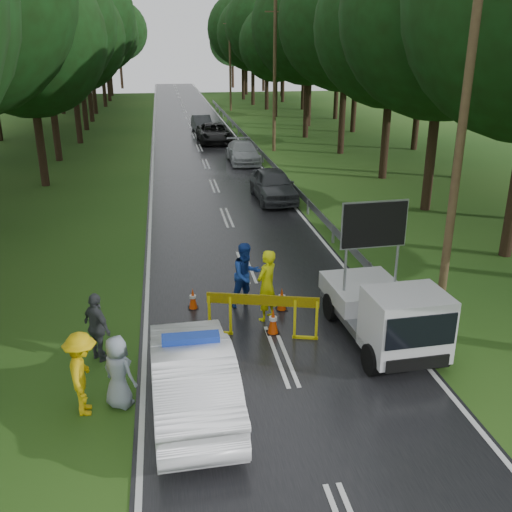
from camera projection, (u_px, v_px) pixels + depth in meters
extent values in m
plane|color=#1D4714|center=(281.00, 355.00, 14.19)|extent=(160.00, 160.00, 0.00)
cube|color=black|center=(199.00, 148.00, 41.91)|extent=(7.00, 140.00, 0.02)
cylinder|color=gray|center=(422.00, 331.00, 14.62)|extent=(0.12, 0.12, 0.70)
cube|color=gray|center=(249.00, 139.00, 42.27)|extent=(0.05, 60.00, 0.30)
cylinder|color=#4B3523|center=(461.00, 135.00, 15.06)|extent=(0.24, 0.24, 10.00)
cylinder|color=#4B3523|center=(275.00, 78.00, 39.08)|extent=(0.24, 0.24, 10.00)
cube|color=#4B3523|center=(275.00, 12.00, 37.60)|extent=(1.40, 0.08, 0.08)
cylinder|color=#4B3523|center=(230.00, 64.00, 63.11)|extent=(0.24, 0.24, 10.00)
cube|color=#4B3523|center=(229.00, 24.00, 61.63)|extent=(1.40, 0.08, 0.08)
imported|color=white|center=(192.00, 375.00, 11.91)|extent=(1.82, 4.80, 1.56)
cube|color=#1938A5|center=(191.00, 339.00, 11.61)|extent=(1.18, 0.37, 0.16)
cube|color=gray|center=(376.00, 317.00, 15.04)|extent=(1.99, 3.88, 0.23)
cube|color=silver|center=(364.00, 291.00, 15.74)|extent=(2.00, 2.26, 0.50)
cube|color=silver|center=(406.00, 324.00, 13.32)|extent=(1.88, 1.53, 1.54)
cube|color=black|center=(421.00, 332.00, 12.58)|extent=(1.67, 0.12, 0.77)
cube|color=black|center=(374.00, 225.00, 14.69)|extent=(1.72, 0.19, 1.18)
cylinder|color=black|center=(372.00, 360.00, 13.26)|extent=(0.29, 0.77, 0.76)
cylinder|color=black|center=(440.00, 352.00, 13.59)|extent=(0.29, 0.77, 0.76)
cylinder|color=black|center=(331.00, 307.00, 15.91)|extent=(0.29, 0.77, 0.76)
cylinder|color=black|center=(389.00, 301.00, 16.24)|extent=(0.29, 0.77, 0.76)
cube|color=#D8CB0B|center=(209.00, 315.00, 15.03)|extent=(0.08, 0.08, 1.13)
cube|color=#D8CB0B|center=(230.00, 316.00, 14.97)|extent=(0.08, 0.08, 1.13)
cube|color=#D8CB0B|center=(295.00, 319.00, 14.78)|extent=(0.08, 0.08, 1.13)
cube|color=#D8CB0B|center=(317.00, 321.00, 14.71)|extent=(0.08, 0.08, 1.13)
cube|color=#F2CC00|center=(263.00, 300.00, 14.69)|extent=(2.83, 0.86, 0.28)
imported|color=#E2EB0C|center=(267.00, 286.00, 15.68)|extent=(0.88, 0.87, 2.06)
imported|color=#183B9E|center=(246.00, 275.00, 16.56)|extent=(1.15, 1.04, 1.93)
imported|color=#E5B70C|center=(83.00, 374.00, 11.70)|extent=(0.76, 1.23, 1.84)
imported|color=#393C40|center=(97.00, 327.00, 13.70)|extent=(0.97, 1.08, 1.76)
imported|color=#8590A0|center=(118.00, 372.00, 11.95)|extent=(0.95, 0.91, 1.64)
imported|color=#3C3F44|center=(273.00, 185.00, 27.87)|extent=(1.93, 4.55, 1.53)
imported|color=#ADB1B5|center=(243.00, 152.00, 36.67)|extent=(1.88, 4.63, 1.34)
imported|color=black|center=(214.00, 133.00, 43.87)|extent=(2.53, 5.32, 1.47)
imported|color=#3A3D41|center=(202.00, 124.00, 49.35)|extent=(1.73, 4.32, 1.40)
cube|color=black|center=(181.00, 386.00, 12.89)|extent=(0.39, 0.39, 0.03)
cone|color=#DA3E06|center=(181.00, 371.00, 12.74)|extent=(0.32, 0.32, 0.79)
cube|color=black|center=(273.00, 333.00, 15.24)|extent=(0.35, 0.35, 0.03)
cone|color=#DA3E06|center=(273.00, 321.00, 15.11)|extent=(0.29, 0.29, 0.73)
cube|color=black|center=(282.00, 310.00, 16.57)|extent=(0.33, 0.33, 0.03)
cone|color=#DA3E06|center=(282.00, 299.00, 16.45)|extent=(0.27, 0.27, 0.68)
cube|color=black|center=(193.00, 308.00, 16.66)|extent=(0.31, 0.31, 0.03)
cone|color=#DA3E06|center=(193.00, 298.00, 16.55)|extent=(0.25, 0.25, 0.63)
cube|color=black|center=(357.00, 301.00, 17.09)|extent=(0.33, 0.33, 0.03)
cone|color=#DA3E06|center=(358.00, 291.00, 16.97)|extent=(0.28, 0.28, 0.69)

